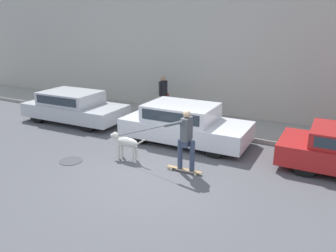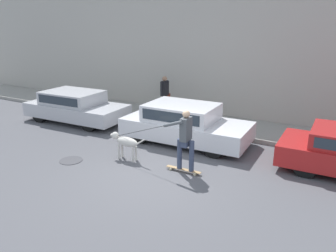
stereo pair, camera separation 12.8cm
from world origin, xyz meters
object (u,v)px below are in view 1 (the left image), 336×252
parked_car_0 (74,107)px  pedestrian_with_bag (163,93)px  skateboarder (186,138)px  parked_car_1 (184,124)px  dog (125,142)px

parked_car_0 → pedestrian_with_bag: pedestrian_with_bag is taller
skateboarder → parked_car_1: bearing=-64.5°
dog → pedestrian_with_bag: (-1.27, 4.43, 0.51)m
dog → pedestrian_with_bag: pedestrian_with_bag is taller
dog → skateboarder: 1.96m
parked_car_1 → pedestrian_with_bag: 3.11m
parked_car_0 → pedestrian_with_bag: (2.84, 2.27, 0.43)m
parked_car_1 → pedestrian_with_bag: pedestrian_with_bag is taller
parked_car_0 → parked_car_1: (4.93, 0.00, 0.01)m
dog → pedestrian_with_bag: 4.63m
parked_car_1 → dog: parked_car_1 is taller
dog → skateboarder: skateboarder is taller
skateboarder → dog: bearing=0.0°
parked_car_0 → skateboarder: (6.01, -2.10, 0.37)m
skateboarder → parked_car_0: bearing=-20.9°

